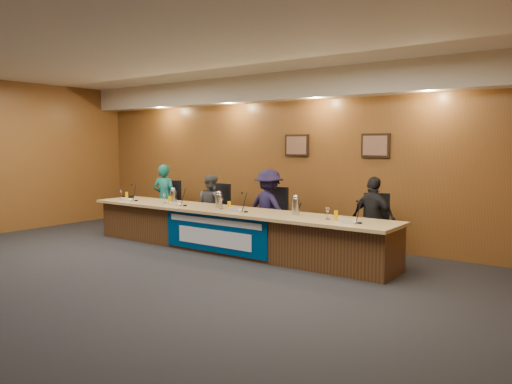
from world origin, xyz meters
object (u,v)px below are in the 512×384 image
dais_body (230,231)px  panelist_a (165,198)px  banner (214,233)px  office_chair_c (272,220)px  office_chair_b (215,214)px  panelist_b (212,206)px  panelist_c (269,208)px  carafe_left (173,197)px  carafe_right (296,207)px  office_chair_d (376,231)px  office_chair_a (168,208)px  speakerphone (128,197)px  panelist_d (374,219)px  carafe_mid (219,201)px

dais_body → panelist_a: size_ratio=4.16×
banner → office_chair_c: (0.32, 1.26, 0.10)m
panelist_a → office_chair_b: size_ratio=3.01×
panelist_b → dais_body: bearing=165.7°
dais_body → panelist_b: panelist_b is taller
panelist_c → office_chair_c: (0.00, 0.10, -0.23)m
dais_body → carafe_left: 1.47m
banner → panelist_b: panelist_b is taller
panelist_c → carafe_right: bearing=155.5°
office_chair_d → panelist_c: bearing=161.0°
office_chair_c → panelist_a: bearing=178.5°
carafe_left → office_chair_c: bearing=26.8°
panelist_c → office_chair_a: bearing=8.0°
office_chair_c → panelist_b: bearing=-179.5°
office_chair_b → speakerphone: bearing=-152.7°
office_chair_c → speakerphone: size_ratio=1.50×
dais_body → panelist_c: panelist_c is taller
speakerphone → panelist_a: bearing=62.1°
panelist_d → office_chair_c: 2.04m
panelist_a → panelist_d: size_ratio=1.06×
carafe_mid → office_chair_b: bearing=134.9°
dais_body → panelist_c: size_ratio=4.23×
office_chair_b → office_chair_c: bearing=2.5°
office_chair_c → carafe_mid: size_ratio=2.07×
banner → office_chair_a: size_ratio=4.58×
panelist_c → office_chair_c: bearing=-79.9°
panelist_a → carafe_left: bearing=126.5°
office_chair_d → panelist_b: bearing=159.9°
panelist_c → office_chair_b: (-1.39, 0.10, -0.23)m
dais_body → office_chair_d: bearing=19.8°
dais_body → office_chair_b: size_ratio=12.50×
panelist_b → speakerphone: 1.85m
office_chair_c → panelist_c: bearing=-93.6°
panelist_d → carafe_mid: size_ratio=5.89×
office_chair_b → office_chair_d: (3.42, 0.00, 0.00)m
banner → office_chair_d: (2.35, 1.26, 0.10)m
office_chair_a → speakerphone: speakerphone is taller
office_chair_d → carafe_left: 3.84m
office_chair_d → banner: bearing=-173.5°
panelist_c → office_chair_a: (-2.73, 0.10, -0.23)m
carafe_mid → panelist_d: bearing=15.3°
panelist_c → office_chair_d: bearing=-167.1°
panelist_c → carafe_right: 1.23m
office_chair_d → carafe_left: carafe_left is taller
office_chair_c → office_chair_a: bearing=176.4°
office_chair_a → carafe_left: bearing=-63.1°
office_chair_b → office_chair_a: bearing=-177.5°
panelist_b → office_chair_c: size_ratio=2.66×
banner → carafe_right: size_ratio=8.40×
carafe_right → panelist_d: bearing=34.1°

